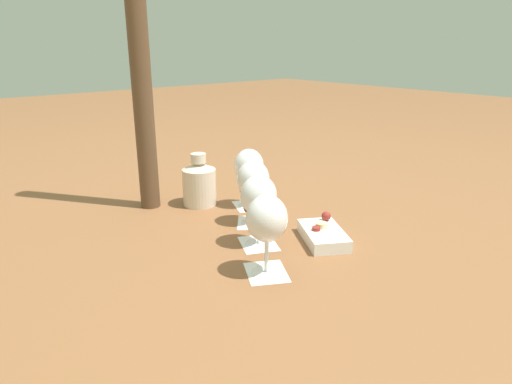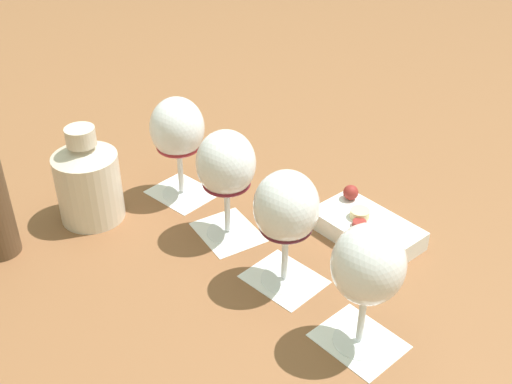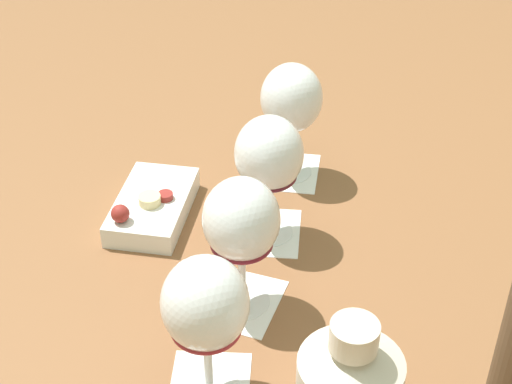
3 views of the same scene
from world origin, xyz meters
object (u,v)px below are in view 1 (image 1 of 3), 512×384
(wine_glass_2, at_px, (259,199))
(umbrella_pole, at_px, (138,39))
(snack_dish, at_px, (323,235))
(wine_glass_1, at_px, (253,182))
(wine_glass_0, at_px, (249,168))
(ceramic_vase, at_px, (199,183))
(wine_glass_3, at_px, (267,222))

(wine_glass_2, xyz_separation_m, umbrella_pole, (-0.45, -0.08, 0.39))
(wine_glass_2, xyz_separation_m, snack_dish, (0.10, 0.15, -0.11))
(wine_glass_1, bearing_deg, wine_glass_2, -34.70)
(wine_glass_1, relative_size, snack_dish, 0.94)
(wine_glass_0, distance_m, snack_dish, 0.36)
(wine_glass_0, bearing_deg, wine_glass_1, -35.02)
(umbrella_pole, bearing_deg, wine_glass_2, 9.48)
(wine_glass_0, relative_size, ceramic_vase, 1.09)
(wine_glass_0, xyz_separation_m, ceramic_vase, (-0.12, -0.11, -0.05))
(ceramic_vase, bearing_deg, wine_glass_3, -16.47)
(wine_glass_0, xyz_separation_m, umbrella_pole, (-0.21, -0.25, 0.39))
(wine_glass_2, bearing_deg, wine_glass_1, 145.30)
(wine_glass_0, relative_size, umbrella_pole, 0.18)
(wine_glass_3, height_order, umbrella_pole, umbrella_pole)
(wine_glass_3, bearing_deg, wine_glass_0, 145.38)
(wine_glass_1, distance_m, umbrella_pole, 0.54)
(wine_glass_3, distance_m, umbrella_pole, 0.71)
(wine_glass_0, distance_m, wine_glass_3, 0.46)
(wine_glass_1, xyz_separation_m, wine_glass_2, (0.12, -0.09, -0.00))
(umbrella_pole, bearing_deg, ceramic_vase, 55.42)
(wine_glass_2, height_order, umbrella_pole, umbrella_pole)
(ceramic_vase, relative_size, snack_dish, 0.86)
(wine_glass_0, relative_size, wine_glass_2, 1.00)
(snack_dish, bearing_deg, wine_glass_2, -123.85)
(wine_glass_0, height_order, umbrella_pole, umbrella_pole)
(wine_glass_3, height_order, ceramic_vase, wine_glass_3)
(ceramic_vase, bearing_deg, umbrella_pole, -124.58)
(wine_glass_2, height_order, wine_glass_3, same)
(wine_glass_0, distance_m, umbrella_pole, 0.51)
(wine_glass_0, xyz_separation_m, wine_glass_1, (0.12, -0.09, 0.00))
(wine_glass_1, height_order, umbrella_pole, umbrella_pole)
(snack_dish, bearing_deg, ceramic_vase, -168.96)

